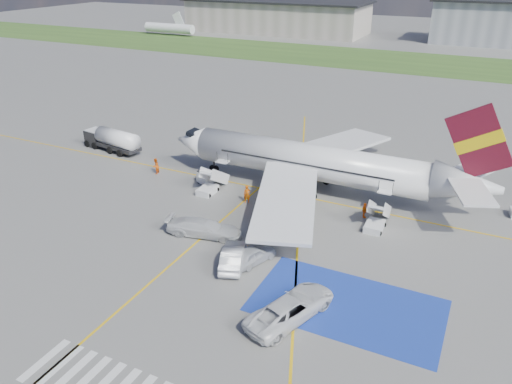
# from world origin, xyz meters

# --- Properties ---
(ground) EXTENTS (400.00, 400.00, 0.00)m
(ground) POSITION_xyz_m (0.00, 0.00, 0.00)
(ground) COLOR #60605E
(ground) RESTS_ON ground
(grass_strip) EXTENTS (400.00, 30.00, 0.01)m
(grass_strip) POSITION_xyz_m (0.00, 95.00, 0.01)
(grass_strip) COLOR #2D4C1E
(grass_strip) RESTS_ON ground
(taxiway_line_main) EXTENTS (120.00, 0.20, 0.01)m
(taxiway_line_main) POSITION_xyz_m (0.00, 12.00, 0.01)
(taxiway_line_main) COLOR gold
(taxiway_line_main) RESTS_ON ground
(taxiway_line_cross) EXTENTS (0.20, 60.00, 0.01)m
(taxiway_line_cross) POSITION_xyz_m (-5.00, -10.00, 0.01)
(taxiway_line_cross) COLOR gold
(taxiway_line_cross) RESTS_ON ground
(taxiway_line_diag) EXTENTS (20.71, 56.45, 0.01)m
(taxiway_line_diag) POSITION_xyz_m (0.00, 12.00, 0.01)
(taxiway_line_diag) COLOR gold
(taxiway_line_diag) RESTS_ON ground
(staging_box) EXTENTS (14.00, 8.00, 0.01)m
(staging_box) POSITION_xyz_m (10.00, -4.00, 0.01)
(staging_box) COLOR #193397
(staging_box) RESTS_ON ground
(crosswalk) EXTENTS (9.00, 4.00, 0.01)m
(crosswalk) POSITION_xyz_m (-1.80, -18.00, 0.01)
(crosswalk) COLOR silver
(crosswalk) RESTS_ON ground
(terminal_west) EXTENTS (60.00, 22.00, 10.00)m
(terminal_west) POSITION_xyz_m (-55.00, 130.00, 5.00)
(terminal_west) COLOR gray
(terminal_west) RESTS_ON ground
(airliner) EXTENTS (36.81, 32.95, 11.92)m
(airliner) POSITION_xyz_m (1.51, 14.00, 3.39)
(airliner) COLOR silver
(airliner) RESTS_ON ground
(airstairs_fwd) EXTENTS (1.90, 5.20, 3.60)m
(airstairs_fwd) POSITION_xyz_m (-9.50, 8.70, 0.62)
(airstairs_fwd) COLOR silver
(airstairs_fwd) RESTS_ON ground
(airstairs_aft) EXTENTS (1.90, 5.20, 3.60)m
(airstairs_aft) POSITION_xyz_m (9.00, 8.70, 0.62)
(airstairs_aft) COLOR silver
(airstairs_aft) RESTS_ON ground
(fuel_tanker) EXTENTS (9.13, 3.74, 3.03)m
(fuel_tanker) POSITION_xyz_m (-27.82, 14.25, 1.27)
(fuel_tanker) COLOR black
(fuel_tanker) RESTS_ON ground
(gpu_cart) EXTENTS (2.11, 1.75, 1.51)m
(gpu_cart) POSITION_xyz_m (-11.04, 10.26, 0.68)
(gpu_cart) COLOR silver
(gpu_cart) RESTS_ON ground
(car_silver_a) EXTENTS (3.18, 4.72, 1.49)m
(car_silver_a) POSITION_xyz_m (1.08, -1.85, 0.75)
(car_silver_a) COLOR #B2B4BA
(car_silver_a) RESTS_ON ground
(car_silver_b) EXTENTS (3.45, 5.39, 1.68)m
(car_silver_b) POSITION_xyz_m (-0.25, -2.94, 0.84)
(car_silver_b) COLOR #BABCC2
(car_silver_b) RESTS_ON ground
(van_white_a) EXTENTS (4.53, 6.46, 2.21)m
(van_white_a) POSITION_xyz_m (6.70, -7.07, 1.10)
(van_white_a) COLOR silver
(van_white_a) RESTS_ON ground
(van_white_b) EXTENTS (5.71, 3.20, 2.11)m
(van_white_b) POSITION_xyz_m (-5.04, 0.24, 1.05)
(van_white_b) COLOR silver
(van_white_b) RESTS_ON ground
(crew_fwd) EXTENTS (0.85, 0.75, 1.96)m
(crew_fwd) POSITION_xyz_m (-4.53, 8.10, 0.98)
(crew_fwd) COLOR #DE5B0B
(crew_fwd) RESTS_ON ground
(crew_nose) EXTENTS (0.85, 1.03, 1.94)m
(crew_nose) POSITION_xyz_m (-17.89, 10.30, 0.97)
(crew_nose) COLOR #EA570C
(crew_nose) RESTS_ON ground
(crew_aft) EXTENTS (0.83, 1.01, 1.61)m
(crew_aft) POSITION_xyz_m (7.48, 10.24, 0.80)
(crew_aft) COLOR orange
(crew_aft) RESTS_ON ground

